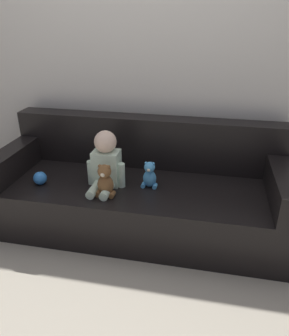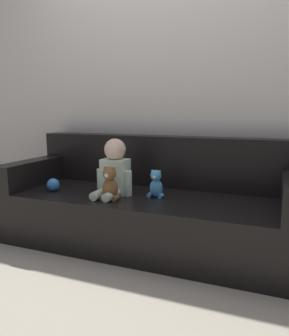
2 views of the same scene
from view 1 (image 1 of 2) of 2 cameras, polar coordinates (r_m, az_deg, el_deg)
The scene contains 7 objects.
ground_plane at distance 2.66m, azimuth -0.93°, elevation -9.87°, with size 12.00×12.00×0.00m, color #B7AD99.
wall_back at distance 2.67m, azimuth 1.35°, elevation 20.35°, with size 8.00×0.05×2.60m.
couch at distance 2.56m, azimuth -0.69°, elevation -4.01°, with size 2.15×0.83×0.80m.
person_baby at distance 2.36m, azimuth -6.77°, elevation 0.90°, with size 0.28×0.33×0.41m.
teddy_bear_brown at distance 2.25m, azimuth -6.87°, elevation -2.29°, with size 0.14×0.11×0.23m.
plush_toy_side at distance 2.35m, azimuth 0.89°, elevation -1.27°, with size 0.12×0.09×0.20m.
toy_ball at distance 2.53m, azimuth -17.73°, elevation -1.69°, with size 0.10×0.10×0.10m.
Camera 1 is at (0.48, -2.11, 1.54)m, focal length 35.00 mm.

